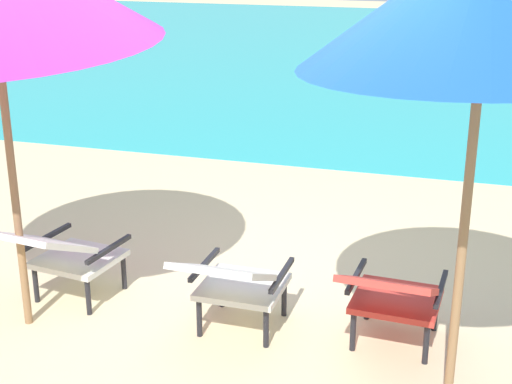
% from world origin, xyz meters
% --- Properties ---
extents(ground_plane, '(40.00, 40.00, 0.00)m').
position_xyz_m(ground_plane, '(0.00, 4.00, 0.00)').
color(ground_plane, beige).
extents(ocean_band, '(40.00, 18.00, 0.01)m').
position_xyz_m(ocean_band, '(0.00, 12.34, 0.00)').
color(ocean_band, '#28B2B7').
rests_on(ocean_band, ground_plane).
extents(lounge_chair_left, '(0.64, 0.93, 0.68)m').
position_xyz_m(lounge_chair_left, '(-1.18, -0.24, 0.40)').
color(lounge_chair_left, silver).
rests_on(lounge_chair_left, ground_plane).
extents(lounge_chair_center, '(0.55, 0.88, 0.68)m').
position_xyz_m(lounge_chair_center, '(0.06, -0.31, 0.40)').
color(lounge_chair_center, silver).
rests_on(lounge_chair_center, ground_plane).
extents(lounge_chair_right, '(0.58, 0.90, 0.68)m').
position_xyz_m(lounge_chair_right, '(1.02, -0.21, 0.40)').
color(lounge_chair_right, red).
rests_on(lounge_chair_right, ground_plane).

